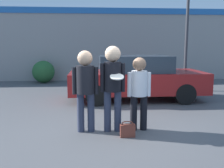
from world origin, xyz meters
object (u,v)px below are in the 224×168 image
parked_car_near (136,78)px  handbag (128,130)px  person_right (139,88)px  shrub (43,72)px  person_middle_with_frisbee (113,80)px  person_left (85,84)px

parked_car_near → handbag: parked_car_near is taller
person_right → shrub: person_right is taller
person_middle_with_frisbee → handbag: bearing=-53.4°
person_right → handbag: (-0.30, -0.40, -0.79)m
person_left → parked_car_near: person_left is taller
person_right → parked_car_near: bearing=81.2°
shrub → parked_car_near: bearing=-47.1°
person_middle_with_frisbee → shrub: size_ratio=1.67×
person_middle_with_frisbee → person_right: bearing=3.8°
shrub → person_right: bearing=-64.9°
person_middle_with_frisbee → parked_car_near: bearing=71.4°
parked_car_near → person_middle_with_frisbee: bearing=-108.6°
person_left → handbag: person_left is taller
person_left → person_right: bearing=0.7°
handbag → person_middle_with_frisbee: bearing=126.6°
person_left → parked_car_near: 3.50m
person_right → handbag: 0.93m
person_right → parked_car_near: person_right is taller
shrub → person_middle_with_frisbee: bearing=-68.8°
person_left → person_right: (1.14, 0.01, -0.12)m
parked_car_near → shrub: bearing=132.9°
person_left → shrub: size_ratio=1.59×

